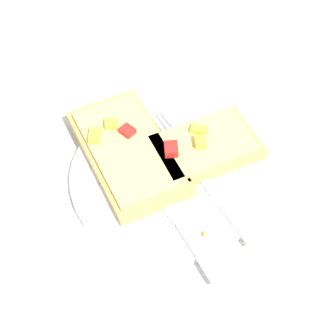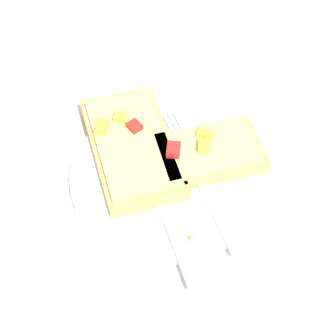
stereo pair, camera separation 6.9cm
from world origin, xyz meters
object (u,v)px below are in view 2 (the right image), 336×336
object	(u,v)px
pizza_slice_main	(132,146)
pizza_slice_corner	(206,150)
plate	(168,176)
knife	(169,218)
fork	(195,171)

from	to	relation	value
pizza_slice_main	pizza_slice_corner	world-z (taller)	pizza_slice_corner
pizza_slice_corner	pizza_slice_main	bearing A→B (deg)	-19.43
plate	knife	world-z (taller)	knife
plate	fork	bearing A→B (deg)	155.77
knife	plate	bearing A→B (deg)	-17.77
fork	plate	bearing A→B (deg)	71.80
knife	pizza_slice_main	bearing A→B (deg)	6.00
fork	pizza_slice_corner	distance (m)	0.03
knife	pizza_slice_corner	world-z (taller)	pizza_slice_corner
plate	fork	world-z (taller)	fork
pizza_slice_corner	plate	bearing A→B (deg)	15.22
knife	pizza_slice_main	world-z (taller)	pizza_slice_main
plate	fork	xyz separation A→B (m)	(-0.03, 0.01, 0.01)
fork	pizza_slice_main	distance (m)	0.09
knife	pizza_slice_corner	bearing A→B (deg)	-44.83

